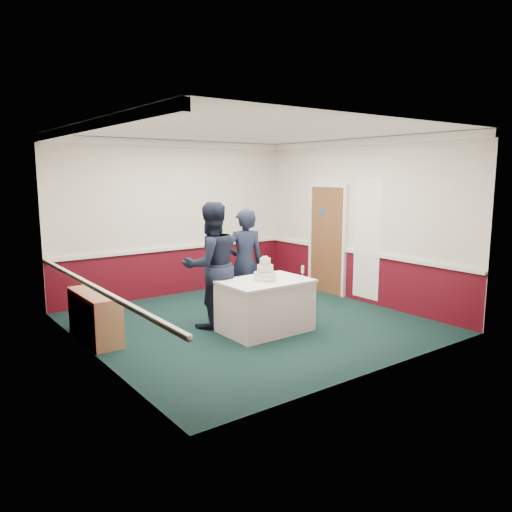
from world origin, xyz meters
TOP-DOWN VIEW (x-y plane):
  - ground at (0.00, 0.00)m, footprint 5.00×5.00m
  - room_shell at (0.08, 0.61)m, footprint 5.00×5.00m
  - sideboard at (-2.28, 0.65)m, footprint 0.41×1.20m
  - cake_table at (-0.06, -0.45)m, footprint 1.32×0.92m
  - wedding_cake at (-0.06, -0.45)m, footprint 0.35×0.35m
  - cake_knife at (-0.09, -0.65)m, footprint 0.10×0.21m
  - champagne_flute at (0.44, -0.73)m, footprint 0.05×0.05m
  - person_man at (-0.59, 0.23)m, footprint 1.00×0.81m
  - person_woman at (0.18, 0.42)m, footprint 0.75×0.60m

SIDE VIEW (x-z plane):
  - ground at x=0.00m, z-range 0.00..0.00m
  - sideboard at x=-2.28m, z-range 0.00..0.70m
  - cake_table at x=-0.06m, z-range 0.01..0.80m
  - cake_knife at x=-0.09m, z-range 0.79..0.79m
  - wedding_cake at x=-0.06m, z-range 0.72..1.08m
  - person_woman at x=0.18m, z-range 0.00..1.80m
  - champagne_flute at x=0.44m, z-range 0.83..1.03m
  - person_man at x=-0.59m, z-range 0.00..1.94m
  - room_shell at x=0.08m, z-range 0.47..3.47m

